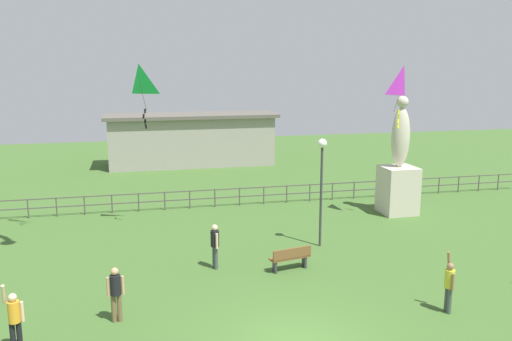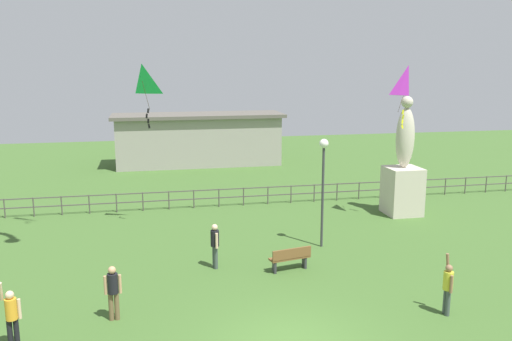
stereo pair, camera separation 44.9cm
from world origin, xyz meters
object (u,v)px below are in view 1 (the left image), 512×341
at_px(kite_1, 403,84).
at_px(statue_monument, 399,176).
at_px(kite_0, 139,83).
at_px(lamppost, 322,169).
at_px(park_bench, 291,258).
at_px(person_0, 449,283).
at_px(person_3, 14,317).
at_px(person_2, 215,243).
at_px(person_4, 116,291).

bearing_deg(kite_1, statue_monument, 60.41).
bearing_deg(kite_0, statue_monument, 1.50).
relative_size(lamppost, park_bench, 2.82).
bearing_deg(person_0, person_3, 177.29).
bearing_deg(person_3, park_bench, 23.46).
xyz_separation_m(park_bench, kite_1, (6.85, 5.21, 5.88)).
relative_size(person_0, person_2, 1.10).
bearing_deg(kite_0, person_2, -64.38).
height_order(park_bench, person_0, person_0).
relative_size(park_bench, person_4, 0.96).
bearing_deg(lamppost, kite_1, 31.36).
bearing_deg(person_3, kite_0, 69.52).
bearing_deg(person_0, lamppost, 104.75).
bearing_deg(statue_monument, park_bench, -140.73).
height_order(person_4, kite_1, kite_1).
bearing_deg(kite_0, person_0, -49.11).
bearing_deg(park_bench, person_2, 163.71).
xyz_separation_m(statue_monument, lamppost, (-5.37, -3.75, 1.30)).
xyz_separation_m(person_0, person_3, (-11.97, 0.57, 0.02)).
bearing_deg(person_3, lamppost, 29.54).
distance_m(lamppost, kite_0, 8.32).
relative_size(person_2, kite_1, 0.59).
xyz_separation_m(person_2, person_4, (-3.34, -3.35, -0.01)).
xyz_separation_m(person_0, person_2, (-6.18, 4.97, 0.03)).
xyz_separation_m(statue_monument, person_0, (-3.69, -10.15, -0.98)).
height_order(statue_monument, person_3, statue_monument).
bearing_deg(person_4, person_0, -9.65).
bearing_deg(kite_1, person_0, -109.14).
relative_size(park_bench, person_0, 0.86).
distance_m(statue_monument, kite_1, 4.54).
height_order(person_3, kite_1, kite_1).
height_order(lamppost, person_3, lamppost).
bearing_deg(person_3, person_0, -2.71).
relative_size(statue_monument, person_3, 3.12).
relative_size(lamppost, kite_0, 1.64).
xyz_separation_m(lamppost, person_4, (-7.83, -4.78, -2.26)).
distance_m(statue_monument, person_2, 11.18).
xyz_separation_m(lamppost, person_3, (-10.29, -5.83, -2.26)).
relative_size(statue_monument, kite_1, 2.08).
height_order(person_3, kite_0, kite_0).
height_order(statue_monument, lamppost, statue_monument).
height_order(kite_0, kite_1, kite_0).
distance_m(person_2, person_3, 7.28).
xyz_separation_m(person_0, kite_1, (3.27, 9.41, 5.44)).
distance_m(statue_monument, person_3, 18.39).
bearing_deg(kite_1, park_bench, -142.76).
xyz_separation_m(statue_monument, person_4, (-13.20, -8.53, -0.95)).
bearing_deg(lamppost, person_3, -150.46).
bearing_deg(person_4, park_bench, 23.57).
bearing_deg(person_4, person_3, -156.81).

